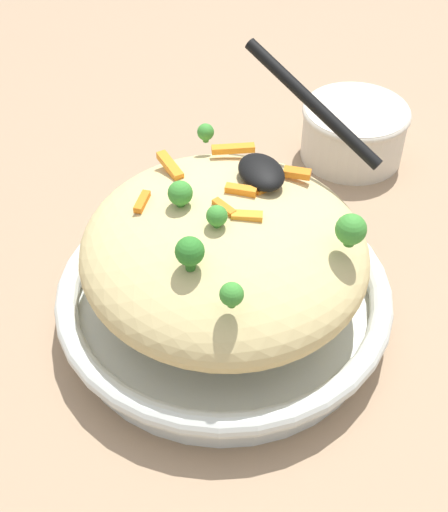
# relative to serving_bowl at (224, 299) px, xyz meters

# --- Properties ---
(ground_plane) EXTENTS (2.40, 2.40, 0.00)m
(ground_plane) POSITION_rel_serving_bowl_xyz_m (0.00, 0.00, -0.03)
(ground_plane) COLOR #9E7F60
(serving_bowl) EXTENTS (0.33, 0.33, 0.05)m
(serving_bowl) POSITION_rel_serving_bowl_xyz_m (0.00, 0.00, 0.00)
(serving_bowl) COLOR silver
(serving_bowl) RESTS_ON ground_plane
(pasta_mound) EXTENTS (0.27, 0.27, 0.10)m
(pasta_mound) POSITION_rel_serving_bowl_xyz_m (0.00, 0.00, 0.07)
(pasta_mound) COLOR #D1BA7A
(pasta_mound) RESTS_ON serving_bowl
(carrot_piece_0) EXTENTS (0.03, 0.02, 0.01)m
(carrot_piece_0) POSITION_rel_serving_bowl_xyz_m (0.04, 0.06, 0.11)
(carrot_piece_0) COLOR orange
(carrot_piece_0) RESTS_ON pasta_mound
(carrot_piece_1) EXTENTS (0.04, 0.01, 0.01)m
(carrot_piece_1) POSITION_rel_serving_bowl_xyz_m (0.08, 0.02, 0.11)
(carrot_piece_1) COLOR orange
(carrot_piece_1) RESTS_ON pasta_mound
(carrot_piece_2) EXTENTS (0.02, 0.03, 0.01)m
(carrot_piece_2) POSITION_rel_serving_bowl_xyz_m (0.02, -0.05, 0.11)
(carrot_piece_2) COLOR orange
(carrot_piece_2) RESTS_ON pasta_mound
(carrot_piece_3) EXTENTS (0.03, 0.02, 0.01)m
(carrot_piece_3) POSITION_rel_serving_bowl_xyz_m (0.00, -0.00, 0.12)
(carrot_piece_3) COLOR orange
(carrot_piece_3) RESTS_ON pasta_mound
(carrot_piece_4) EXTENTS (0.02, 0.04, 0.01)m
(carrot_piece_4) POSITION_rel_serving_bowl_xyz_m (0.09, -0.04, 0.11)
(carrot_piece_4) COLOR orange
(carrot_piece_4) RESTS_ON pasta_mound
(carrot_piece_5) EXTENTS (0.02, 0.03, 0.01)m
(carrot_piece_5) POSITION_rel_serving_bowl_xyz_m (-0.02, -0.01, 0.12)
(carrot_piece_5) COLOR orange
(carrot_piece_5) RESTS_ON pasta_mound
(carrot_piece_6) EXTENTS (0.02, 0.03, 0.01)m
(carrot_piece_6) POSITION_rel_serving_bowl_xyz_m (0.03, -0.08, 0.11)
(carrot_piece_6) COLOR orange
(carrot_piece_6) RESTS_ON pasta_mound
(carrot_piece_7) EXTENTS (0.02, 0.03, 0.01)m
(carrot_piece_7) POSITION_rel_serving_bowl_xyz_m (0.02, -0.02, 0.12)
(carrot_piece_7) COLOR orange
(carrot_piece_7) RESTS_ON pasta_mound
(broccoli_floret_0) EXTENTS (0.02, 0.02, 0.03)m
(broccoli_floret_0) POSITION_rel_serving_bowl_xyz_m (0.02, 0.03, 0.13)
(broccoli_floret_0) COLOR #377928
(broccoli_floret_0) RESTS_ON pasta_mound
(broccoli_floret_1) EXTENTS (0.02, 0.02, 0.02)m
(broccoli_floret_1) POSITION_rel_serving_bowl_xyz_m (-0.02, 0.01, 0.12)
(broccoli_floret_1) COLOR #377928
(broccoli_floret_1) RESTS_ON pasta_mound
(broccoli_floret_2) EXTENTS (0.02, 0.02, 0.02)m
(broccoli_floret_2) POSITION_rel_serving_bowl_xyz_m (0.11, -0.02, 0.12)
(broccoli_floret_2) COLOR #377928
(broccoli_floret_2) RESTS_ON pasta_mound
(broccoli_floret_3) EXTENTS (0.02, 0.02, 0.03)m
(broccoli_floret_3) POSITION_rel_serving_bowl_xyz_m (-0.05, 0.05, 0.13)
(broccoli_floret_3) COLOR #296820
(broccoli_floret_3) RESTS_ON pasta_mound
(broccoli_floret_4) EXTENTS (0.02, 0.02, 0.02)m
(broccoli_floret_4) POSITION_rel_serving_bowl_xyz_m (-0.10, 0.03, 0.12)
(broccoli_floret_4) COLOR #377928
(broccoli_floret_4) RESTS_ON pasta_mound
(broccoli_floret_5) EXTENTS (0.03, 0.03, 0.03)m
(broccoli_floret_5) POSITION_rel_serving_bowl_xyz_m (-0.07, -0.08, 0.12)
(broccoli_floret_5) COLOR #377928
(broccoli_floret_5) RESTS_ON pasta_mound
(serving_spoon) EXTENTS (0.15, 0.13, 0.09)m
(serving_spoon) POSITION_rel_serving_bowl_xyz_m (0.05, -0.07, 0.13)
(serving_spoon) COLOR black
(serving_spoon) RESTS_ON pasta_mound
(companion_bowl) EXTENTS (0.13, 0.13, 0.07)m
(companion_bowl) POSITION_rel_serving_bowl_xyz_m (0.20, -0.25, 0.01)
(companion_bowl) COLOR beige
(companion_bowl) RESTS_ON ground_plane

